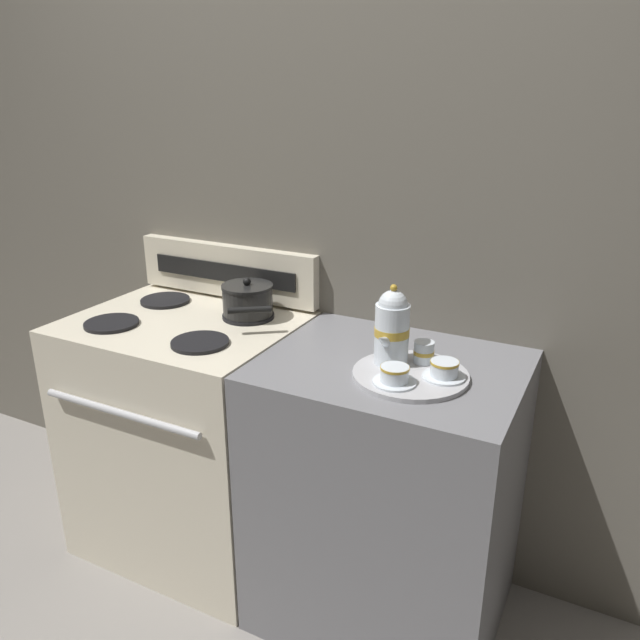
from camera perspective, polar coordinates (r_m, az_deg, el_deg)
The scene contains 11 objects.
ground_plane at distance 2.48m, azimuth -3.46°, elevation -21.64°, with size 6.00×6.00×0.00m, color gray.
wall_back at distance 2.20m, azimuth 0.31°, elevation 5.70°, with size 6.00×0.05×2.20m.
stove at distance 2.39m, azimuth -11.75°, elevation -10.28°, with size 0.78×0.64×0.92m.
control_panel at distance 2.38m, azimuth -8.51°, elevation 4.49°, with size 0.76×0.05×0.20m.
side_counter at distance 2.06m, azimuth 6.08°, elevation -15.53°, with size 0.76×0.61×0.91m.
saucepan at distance 2.17m, azimuth -6.63°, elevation 1.86°, with size 0.24×0.27×0.13m.
serving_tray at distance 1.75m, azimuth 8.27°, elevation -4.99°, with size 0.32×0.32×0.01m.
teapot at distance 1.76m, azimuth 6.58°, elevation -0.67°, with size 0.10×0.16×0.23m.
teacup_left at distance 1.68m, azimuth 6.84°, elevation -5.01°, with size 0.12×0.12×0.05m.
teacup_right at distance 1.73m, azimuth 11.29°, elevation -4.45°, with size 0.12×0.12×0.05m.
creamer_jug at distance 1.81m, azimuth 9.47°, elevation -2.91°, with size 0.06×0.06×0.06m.
Camera 1 is at (0.96, -1.57, 1.66)m, focal length 35.00 mm.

